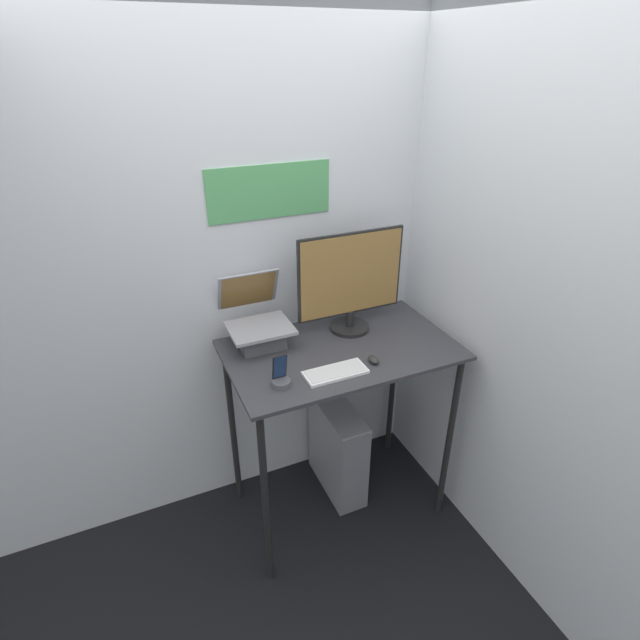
% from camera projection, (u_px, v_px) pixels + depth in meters
% --- Properties ---
extents(ground_plane, '(12.00, 12.00, 0.00)m').
position_uv_depth(ground_plane, '(364.00, 547.00, 2.67)').
color(ground_plane, black).
extents(wall_back, '(6.00, 0.06, 2.60)m').
position_uv_depth(wall_back, '(307.00, 273.00, 2.65)').
color(wall_back, silver).
rests_on(wall_back, ground_plane).
extents(wall_side_right, '(0.05, 6.00, 2.60)m').
position_uv_depth(wall_side_right, '(500.00, 309.00, 2.28)').
color(wall_side_right, silver).
rests_on(wall_side_right, ground_plane).
extents(desk, '(1.11, 0.66, 1.06)m').
position_uv_depth(desk, '(340.00, 372.00, 2.49)').
color(desk, '#333338').
rests_on(desk, ground_plane).
extents(laptop, '(0.30, 0.36, 0.34)m').
position_uv_depth(laptop, '(258.00, 327.00, 2.43)').
color(laptop, '#4C4C51').
rests_on(laptop, desk).
extents(monitor, '(0.56, 0.21, 0.52)m').
position_uv_depth(monitor, '(351.00, 283.00, 2.48)').
color(monitor, black).
rests_on(monitor, desk).
extents(keyboard, '(0.29, 0.12, 0.02)m').
position_uv_depth(keyboard, '(335.00, 372.00, 2.23)').
color(keyboard, white).
rests_on(keyboard, desk).
extents(mouse, '(0.04, 0.07, 0.03)m').
position_uv_depth(mouse, '(374.00, 360.00, 2.31)').
color(mouse, '#262626').
rests_on(mouse, desk).
extents(cell_phone, '(0.08, 0.08, 0.15)m').
position_uv_depth(cell_phone, '(281.00, 378.00, 2.14)').
color(cell_phone, '#4C4C51').
rests_on(cell_phone, desk).
extents(computer_tower, '(0.18, 0.46, 0.57)m').
position_uv_depth(computer_tower, '(338.00, 449.00, 2.92)').
color(computer_tower, gray).
rests_on(computer_tower, ground_plane).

